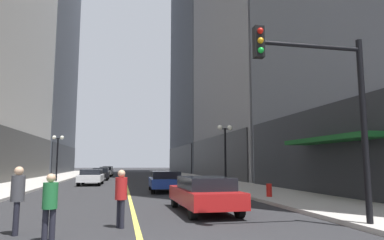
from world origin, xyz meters
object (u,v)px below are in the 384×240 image
car_silver (106,171)px  pedestrian_in_green_parka (50,202)px  car_red (204,193)px  pedestrian_with_orange_bag (18,195)px  street_lamp_right_mid (225,142)px  car_black (101,173)px  street_lamp_left_far (58,148)px  car_white (91,176)px  car_grey (107,170)px  pedestrian_in_red_jacket (121,194)px  car_blue (165,181)px  traffic_light_near_right (330,96)px  fire_hydrant_right (269,192)px

car_silver → pedestrian_in_green_parka: size_ratio=2.57×
car_red → pedestrian_with_orange_bag: 6.46m
pedestrian_in_green_parka → pedestrian_with_orange_bag: pedestrian_with_orange_bag is taller
car_silver → street_lamp_right_mid: 28.04m
car_black → street_lamp_right_mid: 19.36m
street_lamp_left_far → car_white: bearing=-48.6°
car_white → street_lamp_right_mid: size_ratio=0.92×
car_black → car_grey: same height
pedestrian_with_orange_bag → car_grey: bearing=89.5°
car_grey → pedestrian_in_red_jacket: size_ratio=2.92×
car_blue → traffic_light_near_right: (3.02, -13.55, 3.02)m
car_silver → traffic_light_near_right: bearing=-78.9°
car_red → street_lamp_right_mid: (3.79, 9.47, 2.54)m
car_white → pedestrian_in_green_parka: (0.82, -21.51, 0.20)m
street_lamp_left_far → street_lamp_right_mid: (12.80, -11.93, 0.00)m
car_white → fire_hydrant_right: 16.93m
car_white → street_lamp_left_far: size_ratio=0.92×
car_white → fire_hydrant_right: (9.83, -13.78, -0.32)m
car_silver → street_lamp_right_mid: size_ratio=0.92×
car_black → pedestrian_in_red_jacket: size_ratio=2.74×
car_black → traffic_light_near_right: traffic_light_near_right is taller
pedestrian_in_green_parka → street_lamp_right_mid: size_ratio=0.36×
car_black → fire_hydrant_right: size_ratio=5.62×
car_red → car_grey: 45.75m
car_grey → pedestrian_in_red_jacket: 48.05m
car_red → street_lamp_right_mid: 10.51m
car_red → pedestrian_in_green_parka: 6.22m
car_grey → street_lamp_right_mid: bearing=-75.9°
pedestrian_in_red_jacket → pedestrian_with_orange_bag: (-2.64, -0.44, 0.07)m
pedestrian_in_green_parka → fire_hydrant_right: (9.01, 7.73, -0.52)m
car_white → car_blue: bearing=-56.8°
car_blue → car_silver: size_ratio=1.07×
street_lamp_left_far → street_lamp_right_mid: 17.50m
car_silver → car_grey: same height
car_white → street_lamp_right_mid: bearing=-40.6°
pedestrian_in_red_jacket → street_lamp_right_mid: street_lamp_right_mid is taller
street_lamp_right_mid → pedestrian_in_red_jacket: bearing=-119.7°
car_black → pedestrian_with_orange_bag: size_ratio=2.57×
car_red → fire_hydrant_right: size_ratio=5.95×
car_blue → car_grey: size_ratio=0.92×
car_red → traffic_light_near_right: traffic_light_near_right is taller
traffic_light_near_right → street_lamp_right_mid: traffic_light_near_right is taller
fire_hydrant_right → pedestrian_with_orange_bag: bearing=-146.3°
car_white → pedestrian_in_green_parka: bearing=-87.8°
pedestrian_with_orange_bag → street_lamp_right_mid: street_lamp_right_mid is taller
car_blue → pedestrian_in_red_jacket: bearing=-103.1°
car_grey → car_red: bearing=-83.4°
car_red → pedestrian_in_red_jacket: pedestrian_in_red_jacket is taller
car_blue → car_white: size_ratio=1.08×
fire_hydrant_right → street_lamp_right_mid: bearing=94.9°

